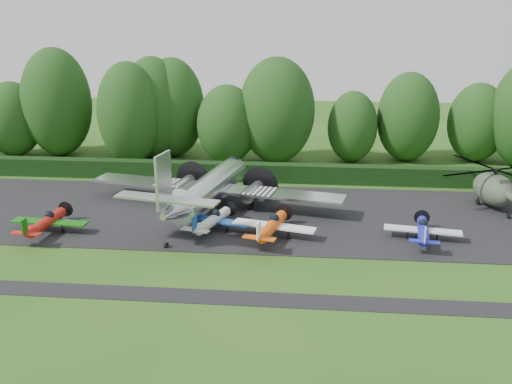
# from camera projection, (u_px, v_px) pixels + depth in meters

# --- Properties ---
(ground) EXTENTS (160.00, 160.00, 0.00)m
(ground) POSITION_uv_depth(u_px,v_px,m) (224.00, 259.00, 43.42)
(ground) COLOR #254B15
(ground) RESTS_ON ground
(apron) EXTENTS (70.00, 18.00, 0.01)m
(apron) POSITION_uv_depth(u_px,v_px,m) (240.00, 215.00, 52.89)
(apron) COLOR black
(apron) RESTS_ON ground
(taxiway_verge) EXTENTS (70.00, 2.00, 0.00)m
(taxiway_verge) POSITION_uv_depth(u_px,v_px,m) (210.00, 297.00, 37.73)
(taxiway_verge) COLOR black
(taxiway_verge) RESTS_ON ground
(hedgerow) EXTENTS (90.00, 1.60, 2.00)m
(hedgerow) POSITION_uv_depth(u_px,v_px,m) (252.00, 181.00, 63.32)
(hedgerow) COLOR black
(hedgerow) RESTS_ON ground
(transport_plane) EXTENTS (25.03, 19.20, 8.02)m
(transport_plane) POSITION_uv_depth(u_px,v_px,m) (209.00, 188.00, 53.16)
(transport_plane) COLOR silver
(transport_plane) RESTS_ON ground
(light_plane_red) EXTENTS (6.63, 6.97, 2.55)m
(light_plane_red) POSITION_uv_depth(u_px,v_px,m) (47.00, 222.00, 48.09)
(light_plane_red) COLOR #B21710
(light_plane_red) RESTS_ON ground
(light_plane_white) EXTENTS (6.44, 6.77, 2.48)m
(light_plane_white) POSITION_uv_depth(u_px,v_px,m) (213.00, 220.00, 48.60)
(light_plane_white) COLOR silver
(light_plane_white) RESTS_ON ground
(light_plane_orange) EXTENTS (7.02, 7.38, 2.70)m
(light_plane_orange) POSITION_uv_depth(u_px,v_px,m) (272.00, 226.00, 47.05)
(light_plane_orange) COLOR #EA510D
(light_plane_orange) RESTS_ON ground
(light_plane_blue) EXTENTS (6.23, 6.55, 2.39)m
(light_plane_blue) POSITION_uv_depth(u_px,v_px,m) (423.00, 230.00, 46.47)
(light_plane_blue) COLOR #1C1EA9
(light_plane_blue) RESTS_ON ground
(helicopter) EXTENTS (12.02, 14.07, 3.87)m
(helicopter) POSITION_uv_depth(u_px,v_px,m) (494.00, 187.00, 54.13)
(helicopter) COLOR #303A2D
(helicopter) RESTS_ON ground
(tree_0) EXTENTS (5.36, 5.36, 9.33)m
(tree_0) POSITION_uv_depth(u_px,v_px,m) (133.00, 116.00, 75.76)
(tree_0) COLOR black
(tree_0) RESTS_ON ground
(tree_1) EXTENTS (9.25, 9.25, 12.91)m
(tree_1) POSITION_uv_depth(u_px,v_px,m) (277.00, 111.00, 69.05)
(tree_1) COLOR black
(tree_1) RESTS_ON ground
(tree_2) EXTENTS (7.24, 7.24, 9.58)m
(tree_2) POSITION_uv_depth(u_px,v_px,m) (13.00, 119.00, 72.80)
(tree_2) COLOR black
(tree_2) RESTS_ON ground
(tree_4) EXTENTS (8.08, 8.08, 12.57)m
(tree_4) POSITION_uv_depth(u_px,v_px,m) (173.00, 108.00, 72.17)
(tree_4) COLOR black
(tree_4) RESTS_ON ground
(tree_5) EXTENTS (7.10, 7.10, 9.74)m
(tree_5) POSITION_uv_depth(u_px,v_px,m) (477.00, 123.00, 70.13)
(tree_5) COLOR black
(tree_5) RESTS_ON ground
(tree_6) EXTENTS (7.37, 7.37, 9.65)m
(tree_6) POSITION_uv_depth(u_px,v_px,m) (227.00, 124.00, 69.28)
(tree_6) COLOR black
(tree_6) RESTS_ON ground
(tree_7) EXTENTS (8.74, 8.74, 13.77)m
(tree_7) POSITION_uv_depth(u_px,v_px,m) (57.00, 102.00, 72.40)
(tree_7) COLOR black
(tree_7) RESTS_ON ground
(tree_10) EXTENTS (6.10, 6.10, 8.80)m
(tree_10) POSITION_uv_depth(u_px,v_px,m) (352.00, 127.00, 70.01)
(tree_10) COLOR black
(tree_10) RESTS_ON ground
(tree_11) EXTENTS (7.53, 7.53, 11.01)m
(tree_11) POSITION_uv_depth(u_px,v_px,m) (408.00, 117.00, 70.22)
(tree_11) COLOR black
(tree_11) RESTS_ON ground
(tree_12) EXTENTS (7.88, 7.88, 12.81)m
(tree_12) POSITION_uv_depth(u_px,v_px,m) (153.00, 108.00, 71.18)
(tree_12) COLOR black
(tree_12) RESTS_ON ground
(tree_13) EXTENTS (7.59, 7.59, 12.43)m
(tree_13) POSITION_uv_depth(u_px,v_px,m) (129.00, 113.00, 68.64)
(tree_13) COLOR black
(tree_13) RESTS_ON ground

